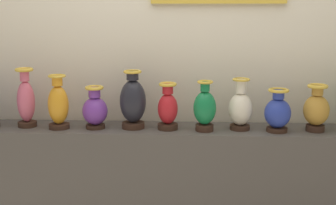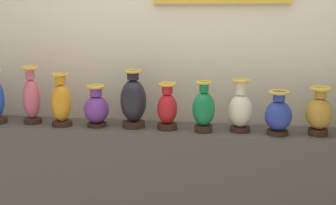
% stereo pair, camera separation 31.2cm
% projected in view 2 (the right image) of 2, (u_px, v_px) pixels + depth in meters
% --- Properties ---
extents(display_shelf, '(3.37, 0.37, 0.81)m').
position_uv_depth(display_shelf, '(168.00, 184.00, 3.24)').
color(display_shelf, '#4C4742').
rests_on(display_shelf, ground_plane).
extents(back_wall, '(5.33, 0.14, 2.99)m').
position_uv_depth(back_wall, '(174.00, 25.00, 3.26)').
color(back_wall, beige).
rests_on(back_wall, ground_plane).
extents(vase_rose, '(0.13, 0.13, 0.41)m').
position_uv_depth(vase_rose, '(31.00, 98.00, 3.26)').
color(vase_rose, '#382319').
rests_on(vase_rose, display_shelf).
extents(vase_amber, '(0.14, 0.14, 0.37)m').
position_uv_depth(vase_amber, '(61.00, 102.00, 3.19)').
color(vase_amber, '#382319').
rests_on(vase_amber, display_shelf).
extents(vase_violet, '(0.17, 0.17, 0.29)m').
position_uv_depth(vase_violet, '(96.00, 108.00, 3.18)').
color(vase_violet, '#382319').
rests_on(vase_violet, display_shelf).
extents(vase_onyx, '(0.18, 0.18, 0.40)m').
position_uv_depth(vase_onyx, '(133.00, 101.00, 3.15)').
color(vase_onyx, '#382319').
rests_on(vase_onyx, display_shelf).
extents(vase_crimson, '(0.14, 0.14, 0.32)m').
position_uv_depth(vase_crimson, '(167.00, 108.00, 3.10)').
color(vase_crimson, '#382319').
rests_on(vase_crimson, display_shelf).
extents(vase_emerald, '(0.15, 0.15, 0.34)m').
position_uv_depth(vase_emerald, '(204.00, 109.00, 3.03)').
color(vase_emerald, '#382319').
rests_on(vase_emerald, display_shelf).
extents(vase_ivory, '(0.16, 0.16, 0.35)m').
position_uv_depth(vase_ivory, '(241.00, 110.00, 3.04)').
color(vase_ivory, '#382319').
rests_on(vase_ivory, display_shelf).
extents(vase_cobalt, '(0.17, 0.17, 0.29)m').
position_uv_depth(vase_cobalt, '(278.00, 115.00, 2.97)').
color(vase_cobalt, '#382319').
rests_on(vase_cobalt, display_shelf).
extents(vase_ochre, '(0.17, 0.17, 0.32)m').
position_uv_depth(vase_ochre, '(319.00, 113.00, 2.95)').
color(vase_ochre, '#382319').
rests_on(vase_ochre, display_shelf).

